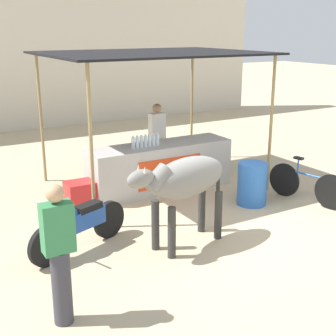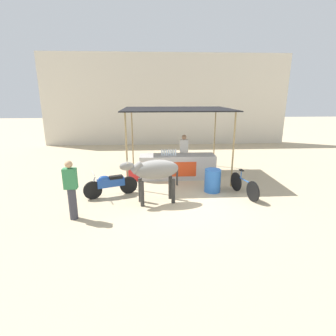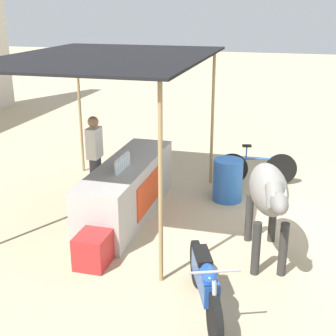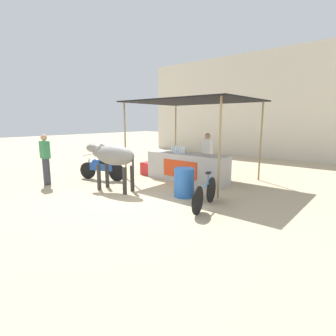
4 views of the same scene
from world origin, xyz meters
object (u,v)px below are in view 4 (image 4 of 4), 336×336
cooler_box (149,169)px  motorcycle_parked (101,168)px  passerby_on_street (46,159)px  water_barrel (184,182)px  bicycle_leaning (205,194)px  cow (113,157)px  stall_counter (187,167)px  vendor_behind_counter (207,155)px

cooler_box → motorcycle_parked: size_ratio=0.35×
passerby_on_street → motorcycle_parked: bearing=64.3°
motorcycle_parked → water_barrel: bearing=3.8°
water_barrel → passerby_on_street: bearing=-156.8°
water_barrel → bicycle_leaning: bicycle_leaning is taller
cow → passerby_on_street: passerby_on_street is taller
cow → motorcycle_parked: bearing=157.4°
water_barrel → motorcycle_parked: (-3.49, -0.23, 0.03)m
cooler_box → bicycle_leaning: bearing=-27.4°
cooler_box → motorcycle_parked: bearing=-111.7°
stall_counter → motorcycle_parked: stall_counter is taller
stall_counter → water_barrel: bearing=-55.9°
vendor_behind_counter → cooler_box: 2.32m
water_barrel → motorcycle_parked: bearing=-176.2°
passerby_on_street → water_barrel: bearing=23.2°
cooler_box → cow: bearing=-71.7°
motorcycle_parked → passerby_on_street: 1.82m
bicycle_leaning → passerby_on_street: (-5.22, -1.38, 0.50)m
water_barrel → passerby_on_street: size_ratio=0.49×
vendor_behind_counter → bicycle_leaning: vendor_behind_counter is taller
water_barrel → cooler_box: bearing=151.8°
vendor_behind_counter → cooler_box: (-2.07, -0.85, -0.61)m
water_barrel → cow: cow is taller
stall_counter → motorcycle_parked: bearing=-142.7°
stall_counter → vendor_behind_counter: 0.91m
bicycle_leaning → passerby_on_street: size_ratio=0.98×
stall_counter → bicycle_leaning: (2.05, -2.05, -0.13)m
vendor_behind_counter → passerby_on_street: same height
cow → motorcycle_parked: (-1.46, 0.61, -0.60)m
stall_counter → passerby_on_street: (-3.17, -3.43, 0.37)m
cooler_box → water_barrel: 3.18m
water_barrel → cow: bearing=-157.5°
vendor_behind_counter → water_barrel: 2.50m
stall_counter → bicycle_leaning: bearing=-45.0°
vendor_behind_counter → cooler_box: vendor_behind_counter is taller
stall_counter → cooler_box: 1.74m
cooler_box → bicycle_leaning: size_ratio=0.37×
cooler_box → water_barrel: water_barrel is taller
vendor_behind_counter → passerby_on_street: 5.47m
cow → passerby_on_street: size_ratio=1.12×
vendor_behind_counter → bicycle_leaning: bearing=-58.8°
stall_counter → motorcycle_parked: (-2.41, -1.83, -0.05)m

